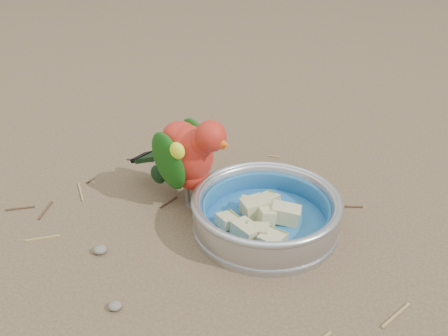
{
  "coord_description": "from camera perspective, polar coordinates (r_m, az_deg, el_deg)",
  "views": [
    {
      "loc": [
        -0.08,
        -0.54,
        0.5
      ],
      "look_at": [
        0.06,
        0.17,
        0.08
      ],
      "focal_mm": 40.0,
      "sensor_mm": 36.0,
      "label": 1
    }
  ],
  "objects": [
    {
      "name": "lory_parrot",
      "position": [
        0.86,
        -4.04,
        0.82
      ],
      "size": [
        0.2,
        0.22,
        0.16
      ],
      "primitive_type": null,
      "rotation": [
        0.0,
        0.0,
        -2.44
      ],
      "color": "red",
      "rests_on": "ground"
    },
    {
      "name": "ground_debris",
      "position": [
        0.8,
        -0.88,
        -7.93
      ],
      "size": [
        0.9,
        0.8,
        0.01
      ],
      "primitive_type": null,
      "color": "#9D834A",
      "rests_on": "ground"
    },
    {
      "name": "bowl_wall",
      "position": [
        0.81,
        4.84,
        -4.74
      ],
      "size": [
        0.24,
        0.24,
        0.04
      ],
      "primitive_type": null,
      "color": "#B2B2BA",
      "rests_on": "food_bowl"
    },
    {
      "name": "fruit_wedges",
      "position": [
        0.81,
        4.82,
        -5.15
      ],
      "size": [
        0.14,
        0.14,
        0.03
      ],
      "primitive_type": null,
      "color": "#C3BA83",
      "rests_on": "food_bowl"
    },
    {
      "name": "food_bowl",
      "position": [
        0.83,
        4.75,
        -6.46
      ],
      "size": [
        0.24,
        0.24,
        0.02
      ],
      "primitive_type": "cylinder",
      "color": "#B2B2BA",
      "rests_on": "ground"
    },
    {
      "name": "ground",
      "position": [
        0.74,
        -2.41,
        -12.24
      ],
      "size": [
        60.0,
        60.0,
        0.0
      ],
      "primitive_type": "plane",
      "color": "brown"
    }
  ]
}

